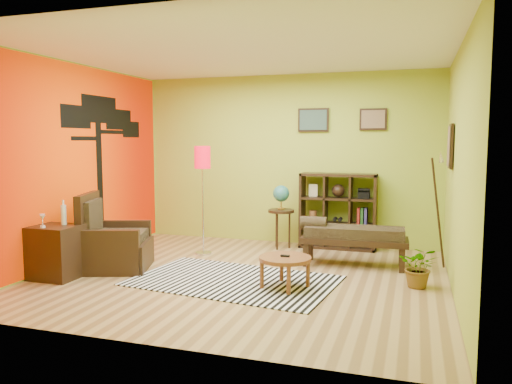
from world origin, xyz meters
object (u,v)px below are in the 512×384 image
(side_cabinet, at_px, (56,252))
(floor_lamp, at_px, (203,167))
(bench, at_px, (351,235))
(potted_plant, at_px, (419,271))
(coffee_table, at_px, (285,261))
(cube_shelf, at_px, (339,211))
(armchair, at_px, (112,246))
(globe_table, at_px, (281,201))

(side_cabinet, height_order, floor_lamp, floor_lamp)
(bench, bearing_deg, potted_plant, -41.64)
(side_cabinet, bearing_deg, potted_plant, 12.44)
(coffee_table, relative_size, bench, 0.42)
(potted_plant, bearing_deg, cube_shelf, 123.56)
(side_cabinet, height_order, bench, side_cabinet)
(floor_lamp, height_order, bench, floor_lamp)
(cube_shelf, bearing_deg, bench, -72.58)
(armchair, relative_size, bench, 0.72)
(coffee_table, height_order, floor_lamp, floor_lamp)
(floor_lamp, xyz_separation_m, globe_table, (1.02, 0.76, -0.56))
(potted_plant, bearing_deg, bench, 138.36)
(globe_table, bearing_deg, bench, -32.93)
(floor_lamp, bearing_deg, cube_shelf, 28.56)
(floor_lamp, relative_size, cube_shelf, 1.36)
(globe_table, bearing_deg, potted_plant, -36.89)
(armchair, bearing_deg, side_cabinet, -123.41)
(side_cabinet, xyz_separation_m, potted_plant, (4.34, 0.96, -0.14))
(armchair, xyz_separation_m, potted_plant, (3.93, 0.35, -0.12))
(armchair, bearing_deg, floor_lamp, 54.77)
(armchair, relative_size, floor_lamp, 0.65)
(floor_lamp, relative_size, potted_plant, 3.31)
(floor_lamp, distance_m, bench, 2.40)
(cube_shelf, bearing_deg, armchair, -141.07)
(coffee_table, bearing_deg, bench, 65.22)
(side_cabinet, bearing_deg, globe_table, 48.54)
(bench, bearing_deg, coffee_table, -114.78)
(armchair, distance_m, globe_table, 2.70)
(globe_table, xyz_separation_m, bench, (1.21, -0.78, -0.34))
(cube_shelf, height_order, bench, cube_shelf)
(side_cabinet, distance_m, globe_table, 3.41)
(floor_lamp, bearing_deg, side_cabinet, -124.61)
(coffee_table, relative_size, potted_plant, 1.24)
(cube_shelf, bearing_deg, floor_lamp, -151.44)
(coffee_table, distance_m, bench, 1.44)
(side_cabinet, height_order, cube_shelf, cube_shelf)
(armchair, bearing_deg, bench, 20.58)
(bench, distance_m, potted_plant, 1.22)
(coffee_table, xyz_separation_m, floor_lamp, (-1.62, 1.32, 1.00))
(side_cabinet, bearing_deg, coffee_table, 8.94)
(coffee_table, xyz_separation_m, potted_plant, (1.50, 0.51, -0.13))
(coffee_table, relative_size, side_cabinet, 0.62)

